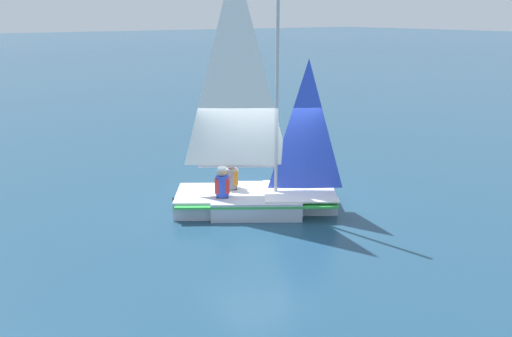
{
  "coord_description": "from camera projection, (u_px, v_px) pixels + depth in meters",
  "views": [
    {
      "loc": [
        9.37,
        -6.43,
        4.57
      ],
      "look_at": [
        0.0,
        0.0,
        1.04
      ],
      "focal_mm": 35.0,
      "sensor_mm": 36.0,
      "label": 1
    }
  ],
  "objects": [
    {
      "name": "sailor_crew",
      "position": [
        222.0,
        189.0,
        11.72
      ],
      "size": [
        0.42,
        0.43,
        1.16
      ],
      "rotation": [
        0.0,
        0.0,
        0.99
      ],
      "color": "black",
      "rests_on": "ground_plane"
    },
    {
      "name": "ground_plane",
      "position": [
        256.0,
        209.0,
        12.21
      ],
      "size": [
        260.0,
        260.0,
        0.0
      ],
      "primitive_type": "plane",
      "color": "navy"
    },
    {
      "name": "sailboat_main",
      "position": [
        255.0,
        180.0,
        11.99
      ],
      "size": [
        3.49,
        4.06,
        5.88
      ],
      "rotation": [
        0.0,
        0.0,
        0.99
      ],
      "color": "#B2BCCC",
      "rests_on": "ground_plane"
    },
    {
      "name": "sailor_helm",
      "position": [
        231.0,
        181.0,
        12.28
      ],
      "size": [
        0.42,
        0.43,
        1.16
      ],
      "rotation": [
        0.0,
        0.0,
        0.99
      ],
      "color": "black",
      "rests_on": "ground_plane"
    }
  ]
}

